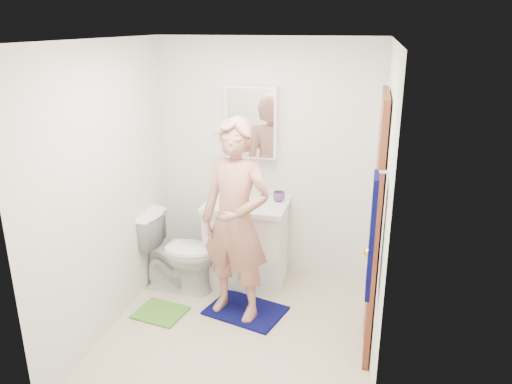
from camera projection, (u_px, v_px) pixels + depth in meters
floor at (238, 334)px, 4.26m from camera, size 2.20×2.40×0.02m
ceiling at (234, 38)px, 3.48m from camera, size 2.20×2.40×0.02m
wall_back at (268, 161)px, 4.98m from camera, size 2.20×0.02×2.40m
wall_front at (179, 273)px, 2.75m from camera, size 2.20×0.02×2.40m
wall_left at (106, 191)px, 4.10m from camera, size 0.02×2.40×2.40m
wall_right at (383, 213)px, 3.63m from camera, size 0.02×2.40×2.40m
vanity_cabinet at (247, 245)px, 5.00m from camera, size 0.75×0.55×0.80m
countertop at (247, 205)px, 4.86m from camera, size 0.79×0.59×0.05m
sink_basin at (247, 203)px, 4.86m from camera, size 0.40×0.40×0.03m
faucet at (251, 191)px, 5.00m from camera, size 0.03×0.03×0.12m
medicine_cabinet at (252, 122)px, 4.82m from camera, size 0.50×0.12×0.70m
mirror_panel at (250, 123)px, 4.76m from camera, size 0.46×0.01×0.66m
door at (375, 226)px, 3.83m from camera, size 0.05×0.80×2.05m
door_knob at (369, 252)px, 3.57m from camera, size 0.07×0.07×0.07m
towel at (372, 236)px, 3.11m from camera, size 0.03×0.24×0.80m
towel_hook at (384, 172)px, 2.96m from camera, size 0.06×0.02×0.02m
toilet at (179, 252)px, 4.87m from camera, size 0.79×0.48×0.78m
bath_mat at (246, 311)px, 4.57m from camera, size 0.78×0.65×0.02m
green_rug at (161, 313)px, 4.54m from camera, size 0.49×0.43×0.02m
soap_dispenser at (227, 194)px, 4.82m from camera, size 0.10×0.10×0.18m
toothbrush_cup at (279, 197)px, 4.88m from camera, size 0.13×0.13×0.09m
man at (236, 221)px, 4.24m from camera, size 0.74×0.59×1.78m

